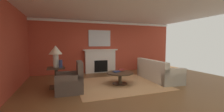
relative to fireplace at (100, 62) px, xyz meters
The scene contains 17 objects.
ground_plane 2.82m from the fireplace, 83.20° to the right, with size 9.54×9.54×0.00m, color brown.
wall_fireplace 0.87m from the fireplace, 32.79° to the left, with size 7.94×0.12×2.71m, color #B7422D.
wall_window 4.26m from the fireplace, 144.34° to the right, with size 0.12×6.38×2.71m, color #B7422D.
ceiling_panel 3.27m from the fireplace, 82.38° to the right, with size 7.94×6.38×0.06m, color white.
crown_moulding 2.08m from the fireplace, 21.76° to the left, with size 7.94×0.08×0.12m, color white.
area_rug 2.53m from the fireplace, 87.83° to the right, with size 3.14×2.63×0.01m, color tan.
fireplace is the anchor object (origin of this frame).
mantel_mirror 1.22m from the fireplace, 90.00° to the left, with size 1.18×0.04×0.85m, color silver.
sofa 3.00m from the fireplace, 52.48° to the right, with size 1.01×2.15×0.85m.
armchair_near_window 3.27m from the fireplace, 121.31° to the right, with size 0.84×0.84×0.95m.
coffee_table 2.47m from the fireplace, 87.83° to the right, with size 1.00×1.00×0.45m.
side_table 3.01m from the fireplace, 135.17° to the right, with size 0.56×0.56×0.70m.
table_lamp 3.07m from the fireplace, 135.17° to the right, with size 0.44×0.44×0.75m.
vase_tall_corner 2.46m from the fireplace, ahead, with size 0.25×0.25×0.65m, color #9E3328.
vase_on_side_table 3.00m from the fireplace, 131.50° to the right, with size 0.12×0.12×0.26m, color navy.
book_red_cover 2.37m from the fireplace, 90.31° to the right, with size 0.26×0.16×0.03m, color navy.
book_art_folio 2.30m from the fireplace, 84.46° to the right, with size 0.20×0.16×0.05m, color maroon.
Camera 1 is at (-2.30, -4.68, 1.49)m, focal length 23.50 mm.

